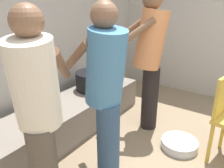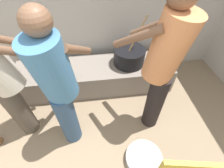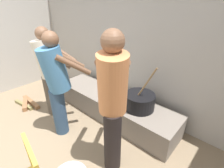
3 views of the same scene
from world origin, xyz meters
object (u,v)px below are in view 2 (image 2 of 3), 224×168
(cook_in_orange_shirt, at_px, (163,64))
(cook_in_cream_shirt, at_px, (1,78))
(cooking_pot_main, at_px, (129,56))
(metal_mixing_bowl, at_px, (144,158))
(cook_in_blue_shirt, at_px, (58,85))

(cook_in_orange_shirt, height_order, cook_in_cream_shirt, cook_in_orange_shirt)
(cooking_pot_main, bearing_deg, metal_mixing_bowl, -92.72)
(cooking_pot_main, distance_m, cook_in_cream_shirt, 1.55)
(cook_in_orange_shirt, xyz_separation_m, cook_in_blue_shirt, (-0.95, -0.07, -0.07))
(cook_in_orange_shirt, height_order, metal_mixing_bowl, cook_in_orange_shirt)
(cook_in_orange_shirt, xyz_separation_m, cook_in_cream_shirt, (-1.49, 0.09, -0.08))
(cook_in_blue_shirt, xyz_separation_m, metal_mixing_bowl, (0.77, -0.43, -0.83))
(cook_in_blue_shirt, xyz_separation_m, cook_in_cream_shirt, (-0.53, 0.17, -0.01))
(cooking_pot_main, bearing_deg, cook_in_blue_shirt, -135.12)
(cooking_pot_main, height_order, cook_in_blue_shirt, cook_in_blue_shirt)
(cooking_pot_main, height_order, cook_in_orange_shirt, cook_in_orange_shirt)
(cook_in_orange_shirt, relative_size, cook_in_blue_shirt, 1.07)
(cook_in_cream_shirt, height_order, metal_mixing_bowl, cook_in_cream_shirt)
(cooking_pot_main, relative_size, cook_in_orange_shirt, 0.42)
(cooking_pot_main, distance_m, cook_in_orange_shirt, 0.88)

